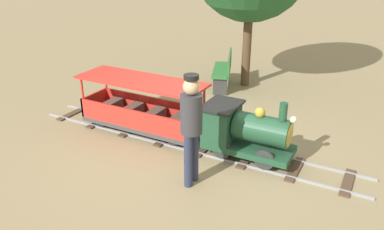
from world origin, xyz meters
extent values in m
plane|color=#8C7A56|center=(0.00, 0.00, 0.00)|extent=(60.00, 60.00, 0.00)
cube|color=gray|center=(-0.26, -0.11, 0.02)|extent=(0.03, 6.05, 0.04)
cube|color=gray|center=(0.26, -0.11, 0.02)|extent=(0.03, 6.05, 0.04)
cube|color=#4C3828|center=(0.00, -2.76, 0.01)|extent=(0.75, 0.14, 0.03)
cube|color=#4C3828|center=(0.00, -2.00, 0.01)|extent=(0.75, 0.14, 0.03)
cube|color=#4C3828|center=(0.00, -1.25, 0.01)|extent=(0.75, 0.14, 0.03)
cube|color=#4C3828|center=(0.00, -0.49, 0.01)|extent=(0.75, 0.14, 0.03)
cube|color=#4C3828|center=(0.00, 0.27, 0.01)|extent=(0.75, 0.14, 0.03)
cube|color=#4C3828|center=(0.00, 1.02, 0.01)|extent=(0.75, 0.14, 0.03)
cube|color=#4C3828|center=(0.00, 1.78, 0.01)|extent=(0.75, 0.14, 0.03)
cube|color=#4C3828|center=(0.00, 2.53, 0.01)|extent=(0.75, 0.14, 0.03)
cube|color=#1E472D|center=(0.00, 1.01, 0.21)|extent=(0.63, 1.40, 0.10)
cylinder|color=#1E472D|center=(0.00, 1.21, 0.56)|extent=(0.44, 0.85, 0.44)
cylinder|color=#B7932D|center=(0.00, 1.64, 0.56)|extent=(0.37, 0.02, 0.37)
cylinder|color=#1E472D|center=(0.00, 1.51, 0.92)|extent=(0.12, 0.12, 0.27)
sphere|color=#B7932D|center=(0.00, 1.16, 0.83)|extent=(0.16, 0.16, 0.16)
cube|color=#1E472D|center=(0.00, 0.54, 0.54)|extent=(0.63, 0.45, 0.55)
cube|color=black|center=(0.00, 0.54, 0.83)|extent=(0.71, 0.53, 0.04)
sphere|color=#F2EAB2|center=(0.00, 1.67, 0.82)|extent=(0.10, 0.10, 0.10)
cylinder|color=#2D2D2D|center=(-0.26, 1.36, 0.20)|extent=(0.05, 0.32, 0.32)
cylinder|color=#2D2D2D|center=(0.26, 1.36, 0.20)|extent=(0.05, 0.32, 0.32)
cylinder|color=#2D2D2D|center=(-0.26, 0.66, 0.20)|extent=(0.05, 0.32, 0.32)
cylinder|color=#2D2D2D|center=(0.26, 0.66, 0.20)|extent=(0.05, 0.32, 0.32)
cube|color=#3F3F3F|center=(0.00, -1.01, 0.18)|extent=(0.71, 2.25, 0.08)
cube|color=red|center=(-0.34, -1.01, 0.40)|extent=(0.04, 2.25, 0.35)
cube|color=red|center=(0.34, -1.01, 0.40)|extent=(0.04, 2.25, 0.35)
cube|color=red|center=(0.00, 0.09, 0.40)|extent=(0.71, 0.04, 0.35)
cube|color=red|center=(0.00, -2.12, 0.40)|extent=(0.71, 0.04, 0.35)
cylinder|color=red|center=(-0.33, 0.06, 0.59)|extent=(0.04, 0.04, 0.75)
cylinder|color=red|center=(0.33, 0.06, 0.59)|extent=(0.04, 0.04, 0.75)
cylinder|color=red|center=(-0.33, -2.09, 0.59)|extent=(0.04, 0.04, 0.75)
cylinder|color=red|center=(0.33, -2.09, 0.59)|extent=(0.04, 0.04, 0.75)
cube|color=red|center=(0.00, -1.01, 0.99)|extent=(0.81, 2.35, 0.04)
cube|color=brown|center=(0.00, -1.74, 0.34)|extent=(0.55, 0.20, 0.24)
cube|color=brown|center=(0.00, -1.26, 0.34)|extent=(0.55, 0.20, 0.24)
cube|color=brown|center=(0.00, -0.77, 0.34)|extent=(0.55, 0.20, 0.24)
cube|color=brown|center=(0.00, -0.28, 0.34)|extent=(0.55, 0.20, 0.24)
cylinder|color=#262626|center=(-0.26, -0.22, 0.16)|extent=(0.04, 0.24, 0.24)
cylinder|color=#262626|center=(0.26, -0.22, 0.16)|extent=(0.04, 0.24, 0.24)
cylinder|color=#262626|center=(-0.26, -1.80, 0.16)|extent=(0.04, 0.24, 0.24)
cylinder|color=#262626|center=(0.26, -1.80, 0.16)|extent=(0.04, 0.24, 0.24)
cylinder|color=#282D47|center=(0.94, 0.54, 0.40)|extent=(0.12, 0.12, 0.80)
cylinder|color=#282D47|center=(1.12, 0.54, 0.40)|extent=(0.12, 0.12, 0.80)
cylinder|color=#333338|center=(1.03, 0.54, 1.08)|extent=(0.30, 0.30, 0.55)
sphere|color=tan|center=(1.03, 0.54, 1.46)|extent=(0.22, 0.22, 0.22)
cylinder|color=black|center=(1.03, 0.54, 1.59)|extent=(0.20, 0.20, 0.06)
cube|color=#2D6B33|center=(-2.99, -0.79, 0.42)|extent=(1.36, 0.83, 0.06)
cube|color=#2D6B33|center=(-3.05, -0.62, 0.62)|extent=(1.23, 0.49, 0.40)
cube|color=#333333|center=(-2.45, -0.59, 0.21)|extent=(0.19, 0.33, 0.42)
cube|color=#333333|center=(-3.52, -0.99, 0.21)|extent=(0.19, 0.33, 0.42)
cylinder|color=#4C3823|center=(-3.38, -0.33, 0.97)|extent=(0.21, 0.21, 1.95)
camera|label=1|loc=(5.13, 2.75, 3.09)|focal=35.69mm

